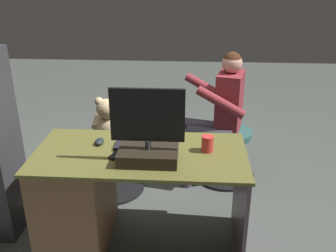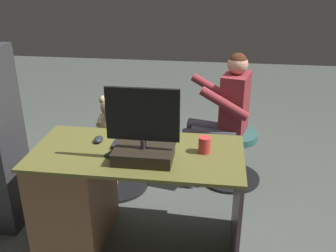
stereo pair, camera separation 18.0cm
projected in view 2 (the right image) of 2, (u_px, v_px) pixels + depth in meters
name	position (u px, v px, depth m)	size (l,w,h in m)	color
ground_plane	(150.00, 206.00, 3.17)	(10.00, 10.00, 0.00)	#4A504B
desk	(87.00, 191.00, 2.69)	(1.39, 0.68, 0.72)	brown
monitor	(143.00, 140.00, 2.35)	(0.45, 0.25, 0.47)	black
keyboard	(144.00, 145.00, 2.58)	(0.42, 0.14, 0.02)	black
computer_mouse	(98.00, 139.00, 2.64)	(0.06, 0.10, 0.04)	#1F262B
cup	(204.00, 145.00, 2.48)	(0.08, 0.08, 0.11)	red
tv_remote	(114.00, 152.00, 2.48)	(0.04, 0.15, 0.02)	black
office_chair_teddy	(114.00, 160.00, 3.36)	(0.58, 0.58, 0.48)	black
teddy_bear	(112.00, 119.00, 3.22)	(0.26, 0.26, 0.38)	tan
visitor_chair	(231.00, 152.00, 3.47)	(0.55, 0.55, 0.48)	black
person	(224.00, 110.00, 3.29)	(0.59, 0.56, 1.18)	maroon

